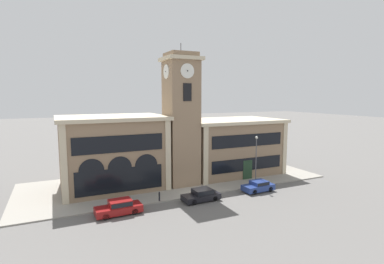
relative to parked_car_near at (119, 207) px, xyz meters
The scene contains 10 objects.
ground_plane 9.87m from the parked_car_near, ahead, with size 300.00×300.00×0.00m, color #605E5B.
sidewalk_kerb 13.05m from the parked_car_near, 41.54° to the left, with size 40.77×14.56×0.15m.
clock_tower 14.37m from the parked_car_near, 35.24° to the left, with size 4.67×4.67×18.64m.
town_hall_left_wing 10.24m from the parked_car_near, 82.97° to the left, with size 13.32×9.71×9.37m.
town_hall_right_wing 21.54m from the parked_car_near, 26.19° to the left, with size 14.80×9.71×8.36m.
parked_car_near is the anchor object (origin of this frame).
parked_car_mid 9.32m from the parked_car_near, ahead, with size 4.41×2.06×1.38m.
parked_car_far 17.30m from the parked_car_near, ahead, with size 4.10×2.01×1.35m.
street_lamp 18.53m from the parked_car_near, ahead, with size 0.36×0.36×6.60m.
bollard 5.06m from the parked_car_near, 18.26° to the left, with size 0.18×0.18×1.06m.
Camera 1 is at (-15.33, -30.80, 11.93)m, focal length 28.00 mm.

